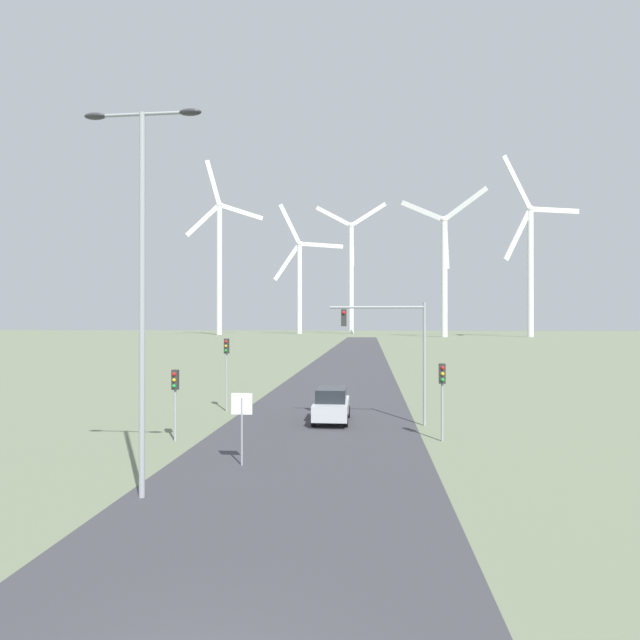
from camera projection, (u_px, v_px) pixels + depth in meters
road_surface at (346, 371)px, 54.41m from camera, size 10.00×240.00×0.01m
streetlamp at (142, 259)px, 15.30m from camera, size 3.74×0.32×11.87m
stop_sign_near at (242, 415)px, 18.68m from camera, size 0.81×0.07×2.71m
traffic_light_post_near_left at (175, 389)px, 22.49m from camera, size 0.28×0.33×3.22m
traffic_light_post_near_right at (442, 384)px, 22.46m from camera, size 0.28×0.34×3.50m
traffic_light_post_mid_left at (227, 358)px, 30.04m from camera, size 0.28×0.34×4.38m
traffic_light_mast_overhead at (392, 337)px, 26.04m from camera, size 5.00×0.35×6.40m
car_approaching at (331, 405)px, 26.80m from camera, size 1.88×4.12×1.83m
wind_turbine_far_left at (219, 257)px, 207.35m from camera, size 29.81×12.99×72.46m
wind_turbine_left at (299, 277)px, 223.85m from camera, size 31.37×3.16×58.61m
wind_turbine_center at (351, 268)px, 222.95m from camera, size 31.83×2.60×58.54m
wind_turbine_right at (444, 264)px, 176.86m from camera, size 29.08×12.15×51.89m
wind_turbine_far_right at (530, 257)px, 177.71m from camera, size 30.70×12.49×64.16m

